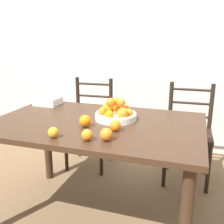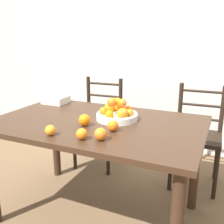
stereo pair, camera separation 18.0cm
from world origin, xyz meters
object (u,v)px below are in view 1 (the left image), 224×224
(fruit_bowl, at_px, (116,113))
(orange_loose_4, at_px, (87,135))
(orange_loose_3, at_px, (85,121))
(orange_loose_0, at_px, (106,134))
(orange_loose_1, at_px, (53,132))
(chair_left, at_px, (90,124))
(book_stack, at_px, (48,101))
(orange_loose_2, at_px, (115,126))
(chair_right, at_px, (188,134))

(fruit_bowl, xyz_separation_m, orange_loose_4, (-0.04, -0.44, -0.01))
(orange_loose_3, bearing_deg, orange_loose_0, -40.96)
(orange_loose_0, bearing_deg, fruit_bowl, 99.52)
(orange_loose_0, distance_m, orange_loose_1, 0.32)
(chair_left, bearing_deg, orange_loose_1, -80.25)
(orange_loose_3, relative_size, book_stack, 0.39)
(orange_loose_4, bearing_deg, orange_loose_2, 61.78)
(orange_loose_0, relative_size, book_stack, 0.37)
(orange_loose_1, bearing_deg, fruit_bowl, 61.75)
(orange_loose_1, bearing_deg, chair_right, 57.29)
(orange_loose_2, height_order, orange_loose_4, orange_loose_2)
(orange_loose_2, distance_m, chair_left, 1.16)
(orange_loose_0, xyz_separation_m, chair_right, (0.44, 1.11, -0.35))
(orange_loose_0, bearing_deg, orange_loose_1, -170.11)
(chair_left, height_order, chair_right, same)
(orange_loose_2, xyz_separation_m, book_stack, (-0.77, 0.46, -0.00))
(orange_loose_0, distance_m, orange_loose_3, 0.28)
(orange_loose_1, relative_size, chair_right, 0.07)
(orange_loose_0, xyz_separation_m, orange_loose_1, (-0.31, -0.05, -0.00))
(orange_loose_4, bearing_deg, orange_loose_3, 116.15)
(orange_loose_0, relative_size, orange_loose_2, 1.06)
(orange_loose_1, height_order, orange_loose_3, orange_loose_3)
(fruit_bowl, height_order, orange_loose_2, fruit_bowl)
(fruit_bowl, distance_m, orange_loose_3, 0.26)
(fruit_bowl, bearing_deg, book_stack, 162.09)
(orange_loose_2, xyz_separation_m, chair_left, (-0.58, 0.94, -0.35))
(orange_loose_3, height_order, orange_loose_4, orange_loose_3)
(orange_loose_1, xyz_separation_m, book_stack, (-0.45, 0.68, -0.00))
(book_stack, bearing_deg, orange_loose_3, -38.79)
(book_stack, bearing_deg, fruit_bowl, -17.91)
(orange_loose_1, distance_m, book_stack, 0.82)
(fruit_bowl, xyz_separation_m, chair_right, (0.50, 0.71, -0.36))
(fruit_bowl, relative_size, book_stack, 1.48)
(fruit_bowl, height_order, chair_left, fruit_bowl)
(orange_loose_1, bearing_deg, orange_loose_4, 5.63)
(fruit_bowl, xyz_separation_m, orange_loose_2, (0.07, -0.24, -0.01))
(chair_left, bearing_deg, fruit_bowl, -57.26)
(orange_loose_0, xyz_separation_m, orange_loose_3, (-0.21, 0.19, 0.00))
(orange_loose_1, xyz_separation_m, chair_right, (0.75, 1.17, -0.34))
(fruit_bowl, xyz_separation_m, orange_loose_0, (0.07, -0.40, -0.01))
(orange_loose_3, xyz_separation_m, book_stack, (-0.55, 0.44, -0.01))
(orange_loose_1, bearing_deg, orange_loose_0, 9.89)
(orange_loose_4, bearing_deg, orange_loose_0, 17.88)
(chair_left, xyz_separation_m, book_stack, (-0.19, -0.48, 0.34))
(orange_loose_0, relative_size, chair_left, 0.08)
(orange_loose_4, bearing_deg, chair_left, 112.17)
(fruit_bowl, xyz_separation_m, chair_left, (-0.51, 0.71, -0.36))
(book_stack, bearing_deg, chair_right, 21.90)
(chair_right, relative_size, book_stack, 4.57)
(fruit_bowl, bearing_deg, orange_loose_0, -80.48)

